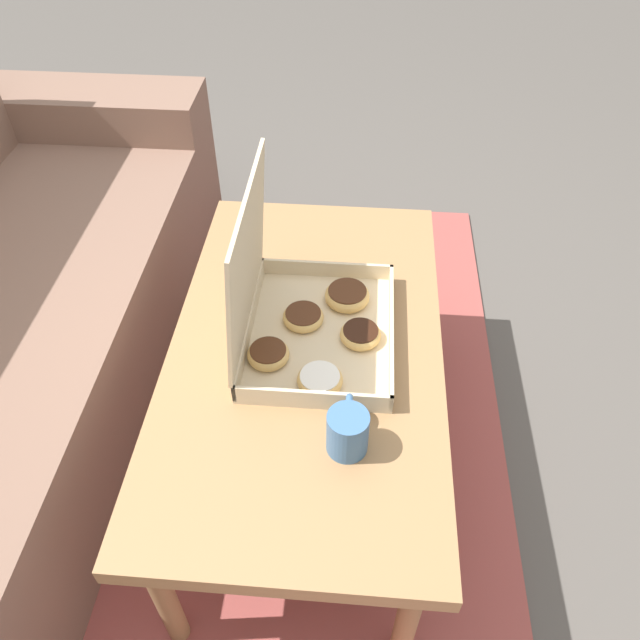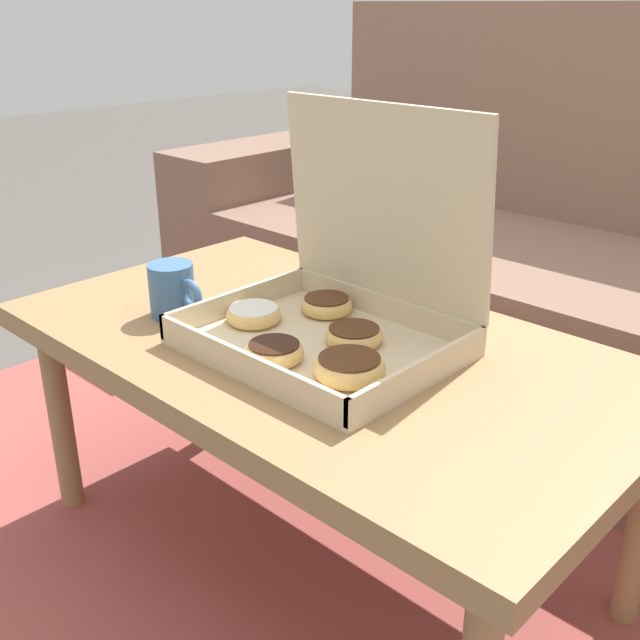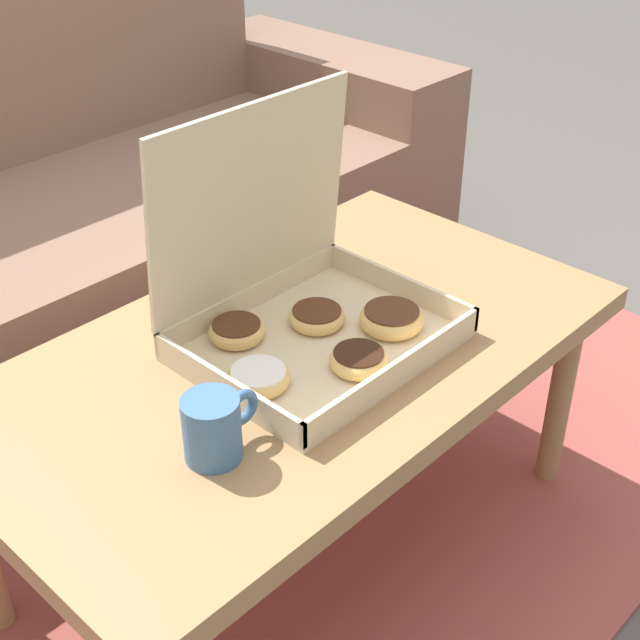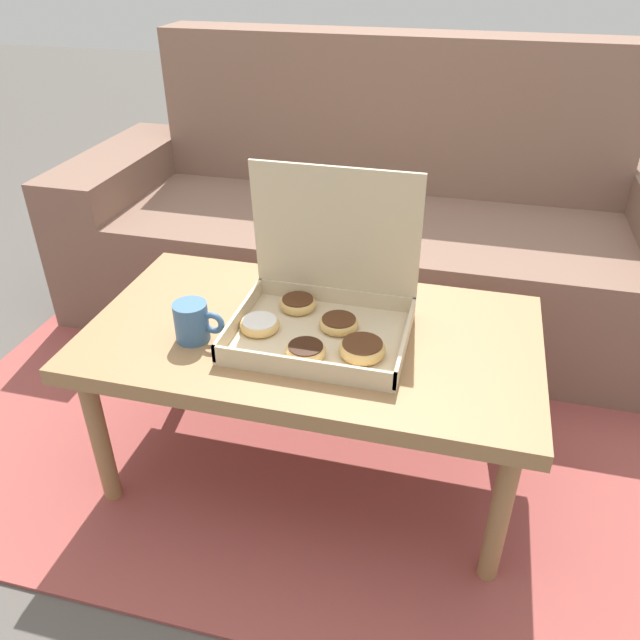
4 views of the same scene
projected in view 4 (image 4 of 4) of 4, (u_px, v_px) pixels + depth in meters
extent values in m
plane|color=#514C47|center=(321.00, 444.00, 1.76)|extent=(12.00, 12.00, 0.00)
cube|color=#994742|center=(344.00, 379.00, 2.01)|extent=(2.28, 1.81, 0.01)
cube|color=#7A5B4C|center=(366.00, 276.00, 2.18)|extent=(1.68, 0.58, 0.41)
cube|color=#7A5B4C|center=(388.00, 167.00, 2.36)|extent=(1.68, 0.20, 0.94)
cube|color=#7A5B4C|center=(130.00, 221.00, 2.43)|extent=(0.24, 0.78, 0.54)
cube|color=#997047|center=(312.00, 337.00, 1.47)|extent=(1.05, 0.59, 0.04)
cylinder|color=#997047|center=(100.00, 439.00, 1.49)|extent=(0.04, 0.04, 0.40)
cylinder|color=#997047|center=(499.00, 516.00, 1.30)|extent=(0.04, 0.04, 0.40)
cylinder|color=#997047|center=(184.00, 335.00, 1.88)|extent=(0.04, 0.04, 0.40)
cylinder|color=#997047|center=(501.00, 382.00, 1.68)|extent=(0.04, 0.04, 0.40)
cube|color=beige|center=(320.00, 337.00, 1.43)|extent=(0.40, 0.31, 0.01)
cube|color=beige|center=(302.00, 367.00, 1.29)|extent=(0.40, 0.01, 0.04)
cube|color=beige|center=(335.00, 295.00, 1.54)|extent=(0.40, 0.01, 0.04)
cube|color=beige|center=(239.00, 317.00, 1.46)|extent=(0.01, 0.31, 0.04)
cube|color=beige|center=(405.00, 340.00, 1.37)|extent=(0.01, 0.31, 0.04)
cube|color=beige|center=(335.00, 231.00, 1.44)|extent=(0.40, 0.03, 0.31)
torus|color=#E0B266|center=(362.00, 349.00, 1.35)|extent=(0.10, 0.10, 0.03)
cylinder|color=#472614|center=(362.00, 346.00, 1.35)|extent=(0.09, 0.09, 0.01)
torus|color=#E0B266|center=(339.00, 324.00, 1.44)|extent=(0.09, 0.09, 0.03)
cylinder|color=#472614|center=(339.00, 321.00, 1.44)|extent=(0.08, 0.08, 0.01)
torus|color=#E0B266|center=(260.00, 325.00, 1.44)|extent=(0.09, 0.09, 0.03)
cylinder|color=white|center=(259.00, 322.00, 1.44)|extent=(0.08, 0.08, 0.01)
torus|color=#E0B266|center=(298.00, 304.00, 1.52)|extent=(0.09, 0.09, 0.03)
cylinder|color=#472614|center=(298.00, 301.00, 1.51)|extent=(0.08, 0.08, 0.01)
torus|color=#E0B266|center=(306.00, 351.00, 1.35)|extent=(0.09, 0.09, 0.03)
cylinder|color=black|center=(306.00, 348.00, 1.34)|extent=(0.08, 0.08, 0.01)
cylinder|color=#3D6693|center=(191.00, 322.00, 1.41)|extent=(0.08, 0.08, 0.09)
torus|color=#3D6693|center=(213.00, 323.00, 1.39)|extent=(0.05, 0.01, 0.05)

